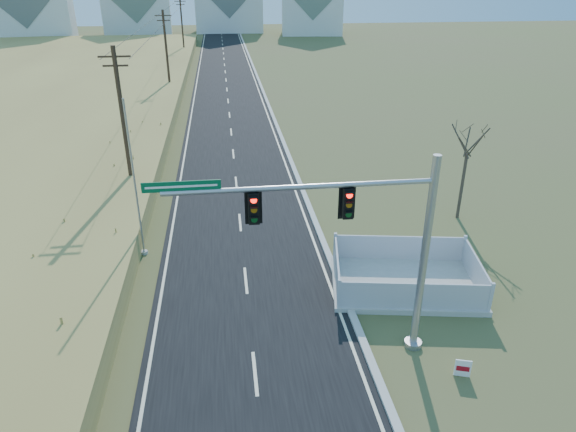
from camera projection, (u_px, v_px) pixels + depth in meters
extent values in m
plane|color=#525A2B|center=(251.00, 338.00, 19.68)|extent=(260.00, 260.00, 0.00)
cube|color=black|center=(226.00, 83.00, 64.42)|extent=(8.00, 180.00, 0.06)
cube|color=#B2AFA8|center=(259.00, 82.00, 64.87)|extent=(0.30, 180.00, 0.18)
cylinder|color=#422D1E|center=(124.00, 125.00, 30.42)|extent=(0.26, 0.26, 9.00)
cube|color=#422D1E|center=(114.00, 57.00, 28.74)|extent=(1.80, 0.10, 0.10)
cube|color=#422D1E|center=(115.00, 66.00, 28.95)|extent=(1.40, 0.10, 0.10)
cylinder|color=#422D1E|center=(167.00, 53.00, 57.27)|extent=(0.26, 0.26, 9.00)
cube|color=#422D1E|center=(163.00, 16.00, 55.59)|extent=(1.80, 0.10, 0.10)
cube|color=#422D1E|center=(163.00, 20.00, 55.81)|extent=(1.40, 0.10, 0.10)
cylinder|color=#422D1E|center=(182.00, 27.00, 84.13)|extent=(0.26, 0.26, 9.00)
cube|color=#422D1E|center=(180.00, 1.00, 82.45)|extent=(1.80, 0.10, 0.10)
cube|color=#422D1E|center=(180.00, 5.00, 82.66)|extent=(1.40, 0.10, 0.10)
cube|color=white|center=(30.00, 14.00, 102.68)|extent=(17.38, 13.12, 10.00)
cube|color=white|center=(138.00, 13.00, 112.35)|extent=(14.66, 10.95, 9.00)
cube|color=white|center=(229.00, 9.00, 118.01)|extent=(15.00, 10.00, 10.00)
cube|color=white|center=(312.00, 13.00, 113.13)|extent=(13.87, 10.31, 9.00)
cylinder|color=#9EA0A5|center=(413.00, 343.00, 19.22)|extent=(0.64, 0.64, 0.21)
cylinder|color=#9EA0A5|center=(424.00, 259.00, 17.64)|extent=(0.28, 0.28, 7.52)
cylinder|color=#9EA0A5|center=(302.00, 187.00, 15.90)|extent=(8.60, 0.17, 0.17)
cube|color=black|center=(348.00, 203.00, 16.34)|extent=(0.34, 0.28, 1.05)
cube|color=black|center=(254.00, 208.00, 16.00)|extent=(0.34, 0.28, 1.05)
cube|color=#04502C|center=(181.00, 186.00, 15.39)|extent=(2.36, 0.04, 0.32)
cube|color=#B7B5AD|center=(404.00, 284.00, 22.85)|extent=(7.02, 5.36, 0.24)
cube|color=#AFAFB4|center=(414.00, 296.00, 20.71)|extent=(6.00, 1.10, 1.21)
cube|color=#AFAFB4|center=(399.00, 248.00, 24.36)|extent=(6.00, 1.10, 1.21)
cube|color=#AFAFB4|center=(337.00, 268.00, 22.65)|extent=(0.76, 4.00, 1.21)
cube|color=#AFAFB4|center=(476.00, 271.00, 22.42)|extent=(0.76, 4.00, 1.21)
cube|color=white|center=(463.00, 368.00, 17.65)|extent=(0.54, 0.22, 0.68)
cube|color=#A40A15|center=(463.00, 369.00, 17.62)|extent=(0.42, 0.16, 0.20)
cylinder|color=#B7B5AD|center=(144.00, 252.00, 25.52)|extent=(0.35, 0.35, 0.15)
cylinder|color=#9EA0A5|center=(134.00, 181.00, 23.89)|extent=(0.10, 0.10, 7.74)
cylinder|color=#4C3F33|center=(462.00, 187.00, 28.49)|extent=(0.17, 0.17, 3.81)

